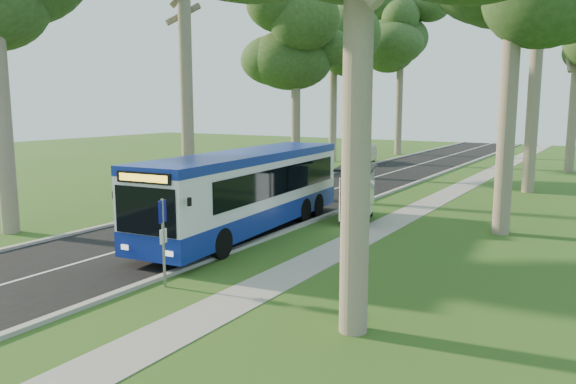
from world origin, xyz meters
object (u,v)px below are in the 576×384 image
object	(u,v)px
car_white	(311,162)
car_silver	(363,154)
bus_shelter	(355,184)
litter_bin	(359,211)
bus_stop_sign	(163,232)
bus	(247,191)

from	to	relation	value
car_white	car_silver	bearing A→B (deg)	80.88
car_white	bus_shelter	bearing A→B (deg)	-58.33
litter_bin	car_silver	world-z (taller)	car_silver
bus_stop_sign	car_white	xyz separation A→B (m)	(-9.50, 25.95, -0.80)
car_white	car_silver	xyz separation A→B (m)	(0.85, 7.95, 0.05)
bus_stop_sign	car_white	size ratio (longest dim) A/B	0.55
car_white	car_silver	size ratio (longest dim) A/B	0.91
bus	bus_shelter	size ratio (longest dim) A/B	3.94
bus	car_silver	size ratio (longest dim) A/B	2.47
bus	bus_stop_sign	bearing A→B (deg)	-79.12
bus_stop_sign	bus_shelter	size ratio (longest dim) A/B	0.80
bus	bus_shelter	xyz separation A→B (m)	(2.94, 3.91, 0.03)
bus	car_white	size ratio (longest dim) A/B	2.72
litter_bin	car_silver	size ratio (longest dim) A/B	0.17
bus_shelter	bus	bearing A→B (deg)	-143.15
bus_stop_sign	bus_shelter	distance (m)	10.77
bus	bus_stop_sign	size ratio (longest dim) A/B	4.91
bus_stop_sign	litter_bin	size ratio (longest dim) A/B	2.89
bus_stop_sign	litter_bin	distance (m)	11.35
bus_shelter	car_white	size ratio (longest dim) A/B	0.69
bus	bus_stop_sign	distance (m)	7.07
bus_stop_sign	bus_shelter	xyz separation A→B (m)	(1.04, 10.72, 0.13)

